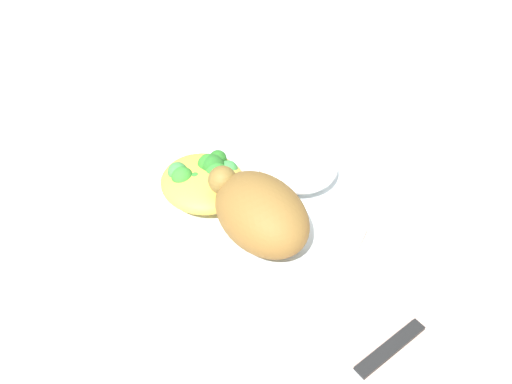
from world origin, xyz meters
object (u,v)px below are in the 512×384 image
object	(u,v)px
roasted_chicken	(260,212)
knife	(360,373)
rice_pile	(301,167)
mac_cheese_with_broccoli	(204,179)
plate	(256,203)
fork	(328,335)

from	to	relation	value
roasted_chicken	knife	xyz separation A→B (m)	(-0.17, 0.02, -0.05)
rice_pile	knife	xyz separation A→B (m)	(-0.21, 0.11, -0.03)
roasted_chicken	rice_pile	distance (m)	0.10
roasted_chicken	knife	size ratio (longest dim) A/B	0.64
rice_pile	mac_cheese_with_broccoli	size ratio (longest dim) A/B	0.89
plate	knife	bearing A→B (deg)	167.76
roasted_chicken	fork	world-z (taller)	roasted_chicken
plate	rice_pile	xyz separation A→B (m)	(-0.00, -0.06, 0.03)
plate	mac_cheese_with_broccoli	bearing A→B (deg)	43.13
fork	knife	size ratio (longest dim) A/B	0.75
plate	roasted_chicken	bearing A→B (deg)	148.25
knife	rice_pile	bearing A→B (deg)	-26.76
roasted_chicken	knife	distance (m)	0.17
fork	knife	xyz separation A→B (m)	(-0.04, 0.00, 0.00)
plate	mac_cheese_with_broccoli	xyz separation A→B (m)	(0.04, 0.04, 0.03)
roasted_chicken	mac_cheese_with_broccoli	distance (m)	0.10
plate	knife	size ratio (longest dim) A/B	1.35
mac_cheese_with_broccoli	fork	bearing A→B (deg)	179.01
roasted_chicken	mac_cheese_with_broccoli	xyz separation A→B (m)	(0.09, 0.01, -0.02)
plate	rice_pile	bearing A→B (deg)	-94.48
plate	mac_cheese_with_broccoli	distance (m)	0.07
plate	fork	bearing A→B (deg)	165.64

